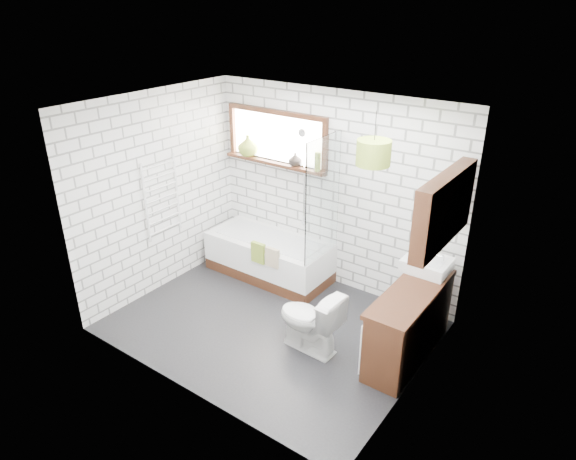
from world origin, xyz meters
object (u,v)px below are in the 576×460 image
Objects in this scene: bathtub at (269,257)px; vanity at (409,324)px; basin at (427,265)px; toilet at (309,320)px; pendant at (374,153)px.

vanity reaches higher than bathtub.
vanity is 0.67m from basin.
bathtub is at bearing -125.13° from toilet.
pendant reaches higher than basin.
basin reaches higher than toilet.
vanity is 1.88× the size of toilet.
bathtub is 3.53× the size of basin.
basin is 0.66× the size of toilet.
toilet is (1.32, -1.01, 0.09)m from bathtub.
basin is at bearing 142.58° from toilet.
toilet is at bearing -150.37° from vanity.
toilet reaches higher than bathtub.
basin is (2.15, -0.01, 0.57)m from bathtub.
toilet is 2.15× the size of pendant.
pendant reaches higher than vanity.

